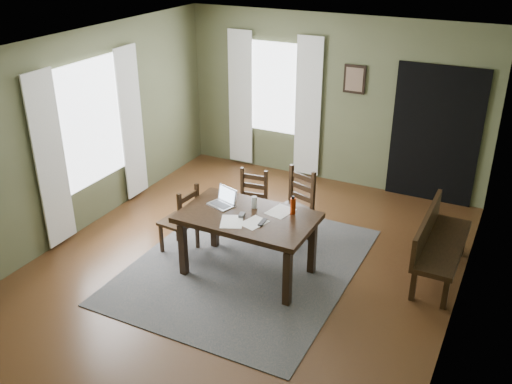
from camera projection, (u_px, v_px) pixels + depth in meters
The scene contains 24 objects.
ground at pixel (245, 266), 7.21m from camera, with size 5.00×6.00×0.01m.
room_shell at pixel (244, 130), 6.43m from camera, with size 5.02×6.02×2.71m.
rug at pixel (245, 265), 7.20m from camera, with size 2.60×3.20×0.01m.
dining_table at pixel (248, 222), 6.75m from camera, with size 1.59×0.96×0.80m.
chair_end at pixel (182, 221), 7.31m from camera, with size 0.45×0.45×0.93m.
chair_back_left at pixel (251, 205), 7.74m from camera, with size 0.44×0.44×0.91m.
chair_back_right at pixel (294, 207), 7.58m from camera, with size 0.54×0.54×1.00m.
bench at pixel (437, 240), 6.81m from camera, with size 0.47×1.46×0.83m.
laptop at pixel (224, 200), 6.94m from camera, with size 0.37×0.32×0.21m.
computer_mouse at pixel (242, 215), 6.67m from camera, with size 0.06×0.10×0.03m, color #3F3F42.
tv_remote at pixel (262, 222), 6.53m from camera, with size 0.05×0.18×0.02m, color black.
drinking_glass at pixel (254, 202), 6.85m from camera, with size 0.07×0.07×0.15m, color silver.
water_bottle at pixel (293, 206), 6.70m from camera, with size 0.08×0.08×0.23m.
paper_b at pixel (254, 223), 6.54m from camera, with size 0.23×0.30×0.00m, color white.
paper_d at pixel (280, 211), 6.79m from camera, with size 0.25×0.33×0.00m, color white.
paper_e at pixel (232, 222), 6.56m from camera, with size 0.25×0.33×0.00m, color white.
window_left at pixel (90, 123), 7.74m from camera, with size 0.01×1.30×1.70m.
window_back at pixel (274, 88), 9.38m from camera, with size 1.00×0.01×1.50m.
curtain_left_near at pixel (50, 161), 7.18m from camera, with size 0.03×0.48×2.30m.
curtain_left_far at pixel (132, 124), 8.50m from camera, with size 0.03×0.48×2.30m.
curtain_back_left at pixel (240, 98), 9.72m from camera, with size 0.44×0.03×2.30m.
curtain_back_right at pixel (308, 108), 9.22m from camera, with size 0.44×0.03×2.30m.
framed_picture at pixel (354, 79), 8.71m from camera, with size 0.34×0.03×0.44m.
doorway_back at pixel (435, 135), 8.48m from camera, with size 1.30×0.03×2.10m.
Camera 1 is at (2.85, -5.40, 3.94)m, focal length 40.00 mm.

